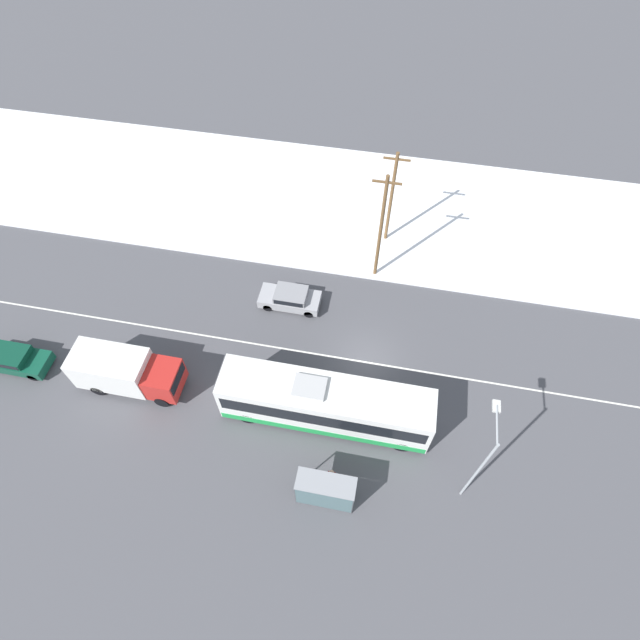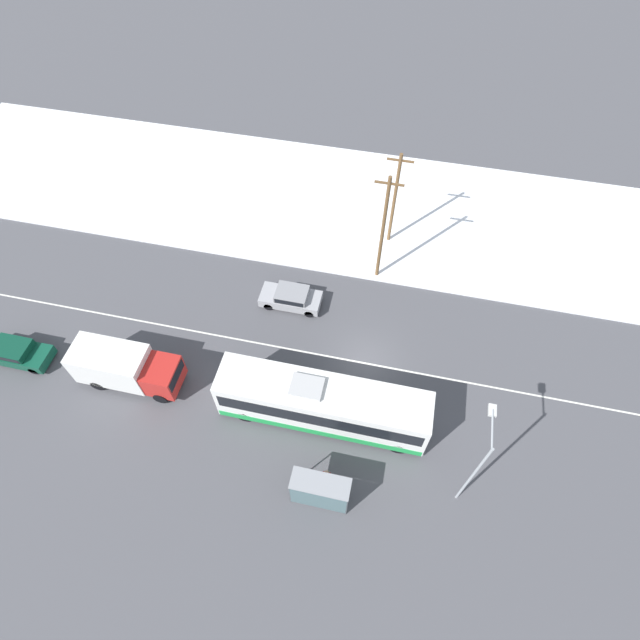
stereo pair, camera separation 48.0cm
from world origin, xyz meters
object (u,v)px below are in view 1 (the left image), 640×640
(sedan_car, at_px, (290,298))
(box_truck, at_px, (125,371))
(utility_pole_roadside, at_px, (381,228))
(streetlamp, at_px, (482,456))
(pedestrian_at_stop, at_px, (331,476))
(utility_pole_snowlot, at_px, (391,198))
(city_bus, at_px, (325,404))
(bus_shelter, at_px, (325,493))
(parked_car_near_truck, at_px, (14,358))

(sedan_car, bearing_deg, box_truck, 43.80)
(utility_pole_roadside, bearing_deg, streetlamp, -65.16)
(streetlamp, bearing_deg, box_truck, 172.95)
(pedestrian_at_stop, bearing_deg, sedan_car, 113.02)
(sedan_car, bearing_deg, utility_pole_snowlot, -127.16)
(box_truck, height_order, streetlamp, streetlamp)
(sedan_car, xyz_separation_m, utility_pole_roadside, (5.41, 3.87, 3.86))
(pedestrian_at_stop, height_order, streetlamp, streetlamp)
(city_bus, bearing_deg, bus_shelter, -79.76)
(pedestrian_at_stop, bearing_deg, parked_car_near_truck, 170.23)
(box_truck, bearing_deg, pedestrian_at_stop, -15.66)
(city_bus, relative_size, utility_pole_snowlot, 1.55)
(city_bus, height_order, parked_car_near_truck, city_bus)
(box_truck, relative_size, parked_car_near_truck, 1.48)
(parked_car_near_truck, relative_size, bus_shelter, 1.40)
(city_bus, relative_size, bus_shelter, 3.90)
(bus_shelter, xyz_separation_m, utility_pole_snowlot, (0.94, 20.40, 2.42))
(city_bus, distance_m, sedan_car, 8.88)
(sedan_car, relative_size, bus_shelter, 1.35)
(pedestrian_at_stop, height_order, utility_pole_roadside, utility_pole_roadside)
(utility_pole_roadside, bearing_deg, utility_pole_snowlot, 84.78)
(sedan_car, xyz_separation_m, bus_shelter, (4.82, -12.81, 0.93))
(box_truck, relative_size, utility_pole_snowlot, 0.82)
(parked_car_near_truck, bearing_deg, streetlamp, -4.92)
(box_truck, bearing_deg, streetlamp, -7.05)
(bus_shelter, bearing_deg, box_truck, 159.77)
(bus_shelter, bearing_deg, streetlamp, 17.74)
(city_bus, height_order, utility_pole_snowlot, utility_pole_snowlot)
(box_truck, xyz_separation_m, parked_car_near_truck, (-7.74, -0.10, -0.81))
(parked_car_near_truck, bearing_deg, sedan_car, 26.71)
(bus_shelter, relative_size, streetlamp, 0.44)
(city_bus, relative_size, pedestrian_at_stop, 6.87)
(bus_shelter, bearing_deg, utility_pole_roadside, 87.96)
(city_bus, bearing_deg, streetlamp, -17.70)
(pedestrian_at_stop, bearing_deg, streetlamp, 9.62)
(box_truck, height_order, pedestrian_at_stop, box_truck)
(parked_car_near_truck, relative_size, utility_pole_roadside, 0.49)
(pedestrian_at_stop, relative_size, utility_pole_roadside, 0.20)
(pedestrian_at_stop, distance_m, utility_pole_snowlot, 19.54)
(city_bus, distance_m, box_truck, 12.25)
(city_bus, xyz_separation_m, pedestrian_at_stop, (1.04, -3.80, -0.67))
(sedan_car, bearing_deg, utility_pole_roadside, -144.42)
(box_truck, bearing_deg, utility_pole_roadside, 40.79)
(box_truck, relative_size, sedan_car, 1.54)
(sedan_car, xyz_separation_m, utility_pole_snowlot, (5.75, 7.59, 3.34))
(city_bus, bearing_deg, utility_pole_snowlot, 83.29)
(parked_car_near_truck, xyz_separation_m, streetlamp, (28.12, -2.42, 3.71))
(utility_pole_roadside, xyz_separation_m, utility_pole_snowlot, (0.34, 3.72, -0.52))
(bus_shelter, bearing_deg, sedan_car, 110.61)
(streetlamp, bearing_deg, bus_shelter, -162.26)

